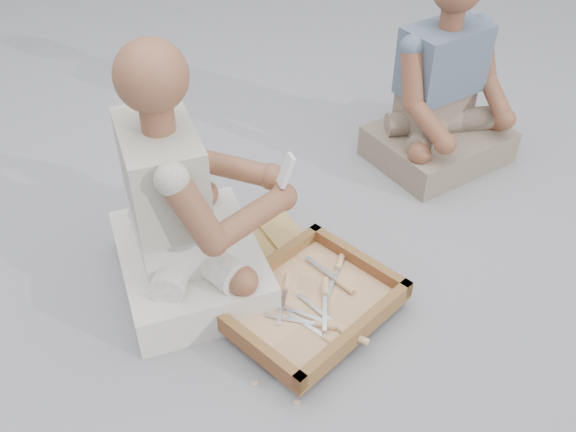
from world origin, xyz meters
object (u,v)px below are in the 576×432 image
companion (443,100)px  carved_panel (238,266)px  craftsman (183,213)px  tool_tray (308,303)px

companion → carved_panel: bearing=7.9°
craftsman → tool_tray: bearing=48.0°
tool_tray → companion: size_ratio=0.77×
tool_tray → companion: companion is taller
carved_panel → companion: (1.05, 0.25, 0.26)m
carved_panel → companion: bearing=13.5°
carved_panel → companion: 1.11m
craftsman → companion: 1.23m
tool_tray → companion: 1.10m
tool_tray → carved_panel: bearing=111.0°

